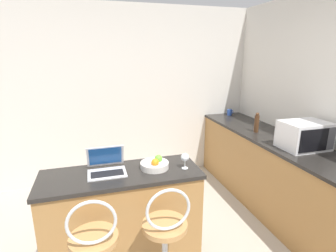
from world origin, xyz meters
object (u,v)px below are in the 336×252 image
at_px(wine_glass_tall, 185,158).
at_px(fruit_bowl, 155,164).
at_px(laptop, 106,166).
at_px(microwave, 304,135).
at_px(bar_stool_far, 165,249).
at_px(mug_blue, 230,112).
at_px(mug_white, 283,129).
at_px(pepper_mill, 257,123).

relative_size(wine_glass_tall, fruit_bowl, 0.56).
distance_m(laptop, microwave, 2.06).
relative_size(laptop, microwave, 0.66).
height_order(bar_stool_far, microwave, microwave).
height_order(bar_stool_far, fruit_bowl, fruit_bowl).
bearing_deg(wine_glass_tall, mug_blue, 50.90).
relative_size(microwave, fruit_bowl, 1.91).
distance_m(mug_white, pepper_mill, 0.34).
bearing_deg(mug_white, pepper_mill, 154.11).
bearing_deg(bar_stool_far, mug_blue, 51.54).
bearing_deg(bar_stool_far, wine_glass_tall, 54.34).
bearing_deg(microwave, fruit_bowl, -178.50).
height_order(bar_stool_far, wine_glass_tall, wine_glass_tall).
bearing_deg(bar_stool_far, fruit_bowl, 84.80).
bearing_deg(bar_stool_far, pepper_mill, 37.56).
xyz_separation_m(bar_stool_far, mug_blue, (1.72, 2.16, 0.49)).
xyz_separation_m(microwave, wine_glass_tall, (-1.39, -0.12, -0.05)).
distance_m(bar_stool_far, pepper_mill, 2.05).
bearing_deg(mug_white, wine_glass_tall, -157.69).
relative_size(mug_blue, pepper_mill, 0.37).
xyz_separation_m(microwave, mug_blue, (0.03, 1.63, -0.10)).
height_order(wine_glass_tall, mug_white, wine_glass_tall).
height_order(mug_blue, mug_white, mug_white).
height_order(wine_glass_tall, fruit_bowl, wine_glass_tall).
distance_m(bar_stool_far, mug_blue, 2.81).
bearing_deg(pepper_mill, mug_blue, 80.88).
bearing_deg(wine_glass_tall, fruit_bowl, 163.01).
bearing_deg(mug_blue, wine_glass_tall, -129.10).
distance_m(bar_stool_far, mug_white, 2.20).
relative_size(laptop, mug_blue, 3.30).
relative_size(mug_white, pepper_mill, 0.40).
xyz_separation_m(laptop, fruit_bowl, (0.42, -0.05, -0.02)).
distance_m(laptop, pepper_mill, 2.04).
distance_m(bar_stool_far, microwave, 1.86).
xyz_separation_m(wine_glass_tall, mug_white, (1.57, 0.64, -0.05)).
bearing_deg(wine_glass_tall, laptop, 168.87).
height_order(mug_blue, pepper_mill, pepper_mill).
relative_size(fruit_bowl, mug_white, 2.46).
bearing_deg(fruit_bowl, wine_glass_tall, -16.99).
distance_m(microwave, fruit_bowl, 1.65).
height_order(microwave, mug_blue, microwave).
bearing_deg(mug_white, fruit_bowl, -162.74).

